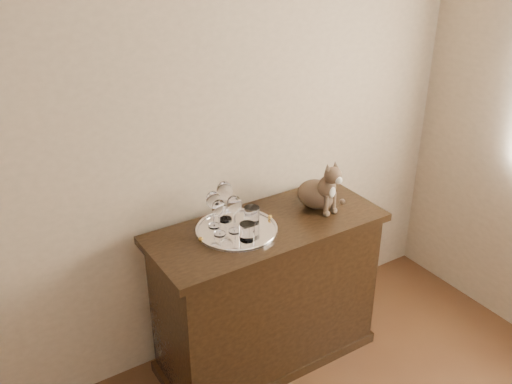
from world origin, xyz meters
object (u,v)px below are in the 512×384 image
sideboard (267,294)px  wine_glass_a (214,209)px  wine_glass_c (219,217)px  tumbler_c (252,215)px  wine_glass_d (234,214)px  tray (237,230)px  wine_glass_b (225,201)px  tumbler_b (247,232)px  cat (317,182)px

sideboard → wine_glass_a: bearing=153.1°
wine_glass_c → tumbler_c: (0.19, 0.01, -0.05)m
wine_glass_c → wine_glass_d: (0.07, -0.02, 0.00)m
wine_glass_a → tray: bearing=-50.3°
wine_glass_c → wine_glass_a: bearing=79.8°
wine_glass_b → wine_glass_d: size_ratio=1.09×
tray → tumbler_c: size_ratio=4.69×
tumbler_b → cat: (0.49, 0.10, 0.09)m
wine_glass_d → cat: bearing=0.1°
wine_glass_a → wine_glass_d: 0.11m
sideboard → wine_glass_d: wine_glass_d is taller
wine_glass_c → tumbler_b: 0.15m
sideboard → wine_glass_b: (-0.16, 0.14, 0.54)m
tray → wine_glass_d: size_ratio=2.08×
wine_glass_a → cat: size_ratio=0.67×
wine_glass_a → wine_glass_d: bearing=-58.1°
tray → tumbler_b: (-0.00, -0.10, 0.05)m
wine_glass_d → wine_glass_a: bearing=121.9°
tray → wine_glass_d: bearing=-157.6°
wine_glass_c → cat: cat is taller
wine_glass_a → wine_glass_d: (0.06, -0.10, 0.00)m
wine_glass_c → tumbler_b: bearing=-53.1°
wine_glass_b → tumbler_c: bearing=-45.4°
wine_glass_a → cat: bearing=-9.6°
wine_glass_c → tumbler_c: 0.19m
wine_glass_c → wine_glass_d: size_ratio=0.96×
wine_glass_a → wine_glass_b: size_ratio=0.90×
sideboard → wine_glass_d: bearing=172.5°
tray → wine_glass_a: wine_glass_a is taller
wine_glass_b → sideboard: bearing=-42.9°
tray → wine_glass_a: bearing=129.7°
wine_glass_b → tumbler_b: (-0.01, -0.22, -0.06)m
tray → wine_glass_b: bearing=88.6°
wine_glass_d → cat: cat is taller
sideboard → wine_glass_b: 0.58m
wine_glass_a → wine_glass_d: wine_glass_d is taller
sideboard → tray: bearing=169.7°
wine_glass_c → tumbler_b: (0.08, -0.11, -0.05)m
wine_glass_d → cat: 0.50m
tumbler_b → tumbler_c: size_ratio=0.99×
tray → cat: cat is taller
wine_glass_b → tumbler_c: wine_glass_b is taller
tumbler_c → cat: size_ratio=0.30×
wine_glass_b → wine_glass_d: wine_glass_b is taller
wine_glass_c → wine_glass_d: bearing=-11.7°
tray → wine_glass_c: wine_glass_c is taller
wine_glass_b → wine_glass_c: 0.14m
wine_glass_d → tumbler_b: bearing=-83.6°
wine_glass_a → wine_glass_b: wine_glass_b is taller
tumbler_c → tray: bearing=-169.1°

